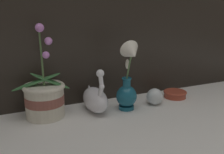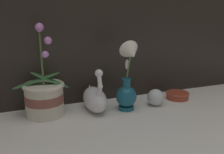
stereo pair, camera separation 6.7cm
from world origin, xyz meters
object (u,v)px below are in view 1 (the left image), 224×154
(orchid_potted_plant, at_px, (44,97))
(swan_figurine, at_px, (95,98))
(blue_vase, at_px, (128,84))
(glass_sphere, at_px, (155,96))
(amber_dish, at_px, (175,94))

(orchid_potted_plant, distance_m, swan_figurine, 0.22)
(blue_vase, relative_size, glass_sphere, 4.04)
(orchid_potted_plant, relative_size, blue_vase, 1.23)
(swan_figurine, height_order, amber_dish, swan_figurine)
(blue_vase, distance_m, glass_sphere, 0.17)
(amber_dish, bearing_deg, glass_sphere, -164.58)
(orchid_potted_plant, xyz_separation_m, swan_figurine, (0.22, -0.03, -0.03))
(blue_vase, height_order, amber_dish, blue_vase)
(swan_figurine, height_order, blue_vase, blue_vase)
(orchid_potted_plant, relative_size, amber_dish, 3.31)
(orchid_potted_plant, distance_m, amber_dish, 0.66)
(orchid_potted_plant, bearing_deg, blue_vase, -12.76)
(orchid_potted_plant, bearing_deg, swan_figurine, -7.69)
(orchid_potted_plant, xyz_separation_m, amber_dish, (0.66, -0.03, -0.07))
(amber_dish, bearing_deg, swan_figurine, -179.76)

